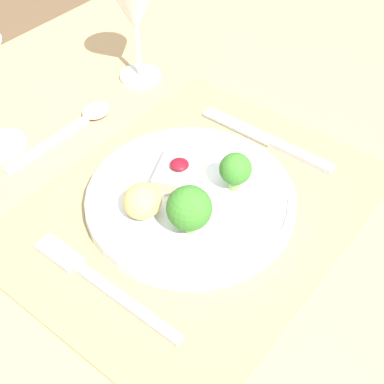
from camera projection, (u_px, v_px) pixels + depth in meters
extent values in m
cube|color=tan|center=(195.00, 217.00, 0.67)|extent=(1.38, 1.02, 0.03)
cylinder|color=tan|center=(208.00, 107.00, 1.48)|extent=(0.06, 0.06, 0.74)
cube|color=#9E895B|center=(195.00, 208.00, 0.66)|extent=(0.45, 0.35, 0.00)
cylinder|color=silver|center=(192.00, 199.00, 0.66)|extent=(0.26, 0.26, 0.02)
torus|color=silver|center=(192.00, 194.00, 0.65)|extent=(0.26, 0.26, 0.01)
cube|color=beige|center=(180.00, 173.00, 0.66)|extent=(0.08, 0.07, 0.02)
ellipsoid|color=maroon|center=(179.00, 164.00, 0.65)|extent=(0.02, 0.02, 0.01)
cylinder|color=#84B256|center=(189.00, 224.00, 0.61)|extent=(0.01, 0.01, 0.02)
sphere|color=#387A28|center=(189.00, 208.00, 0.59)|extent=(0.05, 0.05, 0.05)
cylinder|color=#84B256|center=(234.00, 182.00, 0.65)|extent=(0.01, 0.01, 0.02)
sphere|color=#387A28|center=(235.00, 169.00, 0.64)|extent=(0.04, 0.04, 0.04)
ellipsoid|color=tan|center=(142.00, 201.00, 0.62)|extent=(0.06, 0.06, 0.04)
cube|color=#B2B2B7|center=(125.00, 302.00, 0.56)|extent=(0.01, 0.15, 0.01)
cube|color=#B2B2B7|center=(59.00, 253.00, 0.60)|extent=(0.02, 0.06, 0.01)
cube|color=#B2B2B7|center=(301.00, 156.00, 0.72)|extent=(0.02, 0.09, 0.01)
cube|color=#B2B2B7|center=(239.00, 126.00, 0.77)|extent=(0.02, 0.11, 0.00)
cube|color=#B2B2B7|center=(49.00, 144.00, 0.74)|extent=(0.15, 0.01, 0.01)
ellipsoid|color=#B2B2B7|center=(96.00, 110.00, 0.79)|extent=(0.05, 0.04, 0.01)
cylinder|color=white|center=(140.00, 76.00, 0.86)|extent=(0.07, 0.07, 0.01)
cylinder|color=white|center=(139.00, 53.00, 0.83)|extent=(0.01, 0.01, 0.08)
cone|color=white|center=(135.00, 8.00, 0.78)|extent=(0.08, 0.08, 0.07)
cylinder|color=white|center=(2.00, 145.00, 0.74)|extent=(0.07, 0.07, 0.01)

